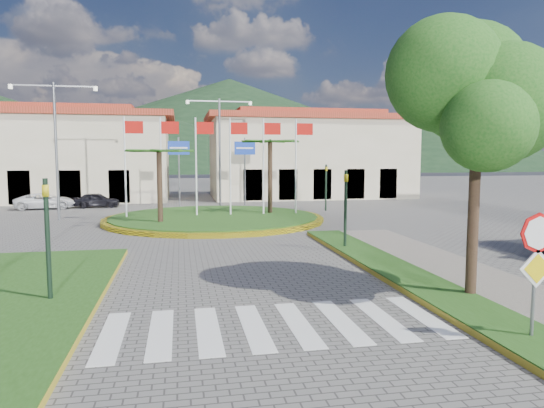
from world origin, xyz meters
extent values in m
cube|color=#234B15|center=(4.80, 2.00, 0.09)|extent=(1.60, 28.00, 0.18)
cube|color=silver|center=(0.00, 4.00, 0.01)|extent=(8.00, 3.00, 0.01)
cylinder|color=yellow|center=(0.00, 22.00, 0.12)|extent=(12.70, 12.70, 0.24)
cylinder|color=#234B15|center=(0.00, 22.00, 0.15)|extent=(12.00, 12.00, 0.30)
cylinder|color=black|center=(-3.00, 20.00, 2.02)|extent=(0.28, 0.28, 4.05)
cylinder|color=black|center=(3.50, 23.00, 2.34)|extent=(0.28, 0.28, 4.68)
cylinder|color=silver|center=(-5.00, 22.50, 3.00)|extent=(0.10, 0.10, 6.00)
cube|color=#BB110B|center=(-4.45, 22.50, 5.40)|extent=(1.00, 0.03, 0.70)
cylinder|color=silver|center=(-3.00, 22.50, 3.00)|extent=(0.10, 0.10, 6.00)
cube|color=#BB110B|center=(-2.45, 22.50, 5.40)|extent=(1.00, 0.03, 0.70)
cylinder|color=silver|center=(-1.00, 22.50, 3.00)|extent=(0.10, 0.10, 6.00)
cube|color=#BB110B|center=(-0.45, 22.50, 5.40)|extent=(1.00, 0.03, 0.70)
cylinder|color=silver|center=(1.00, 22.50, 3.00)|extent=(0.10, 0.10, 6.00)
cube|color=#BB110B|center=(1.55, 22.50, 5.40)|extent=(1.00, 0.03, 0.70)
cylinder|color=silver|center=(3.00, 22.50, 3.00)|extent=(0.10, 0.10, 6.00)
cube|color=#BB110B|center=(3.55, 22.50, 5.40)|extent=(1.00, 0.03, 0.70)
cylinder|color=silver|center=(5.00, 22.50, 3.00)|extent=(0.10, 0.10, 6.00)
cube|color=#BB110B|center=(5.55, 22.50, 5.40)|extent=(1.00, 0.03, 0.70)
cylinder|color=slate|center=(4.90, 2.00, 1.25)|extent=(0.07, 0.07, 2.50)
cylinder|color=red|center=(4.90, 1.95, 2.25)|extent=(0.80, 0.03, 0.80)
cube|color=yellow|center=(4.90, 1.94, 1.55)|extent=(0.78, 0.03, 0.78)
cylinder|color=black|center=(5.50, 5.00, 2.20)|extent=(0.28, 0.28, 4.40)
ellipsoid|color=#174E15|center=(5.50, 5.00, 5.20)|extent=(3.60, 3.60, 3.20)
cylinder|color=black|center=(-5.20, 6.50, 1.60)|extent=(0.12, 0.12, 3.20)
imported|color=gold|center=(-5.20, 6.50, 2.60)|extent=(0.15, 0.18, 0.90)
cylinder|color=black|center=(4.50, 12.00, 1.60)|extent=(0.12, 0.12, 3.20)
imported|color=gold|center=(4.50, 12.00, 2.60)|extent=(0.15, 0.18, 0.90)
cylinder|color=black|center=(8.00, 26.00, 1.60)|extent=(0.12, 0.12, 3.20)
imported|color=gold|center=(8.00, 26.00, 2.60)|extent=(0.18, 0.15, 0.90)
cylinder|color=slate|center=(-2.00, 31.00, 2.60)|extent=(0.12, 0.12, 5.20)
cube|color=#1033B1|center=(-2.00, 30.94, 4.40)|extent=(1.60, 0.05, 1.00)
cylinder|color=slate|center=(3.00, 31.00, 2.60)|extent=(0.12, 0.12, 5.20)
cube|color=#1033B1|center=(3.00, 30.94, 4.40)|extent=(1.60, 0.05, 1.00)
cylinder|color=slate|center=(1.00, 30.00, 4.00)|extent=(0.16, 0.16, 8.00)
cube|color=slate|center=(-0.20, 30.00, 7.80)|extent=(2.40, 0.08, 0.08)
cube|color=slate|center=(2.20, 30.00, 7.80)|extent=(2.40, 0.08, 0.08)
cylinder|color=slate|center=(-9.00, 24.00, 4.00)|extent=(0.16, 0.16, 8.00)
cube|color=slate|center=(-10.20, 24.00, 7.80)|extent=(2.40, 0.08, 0.08)
cube|color=slate|center=(-7.80, 24.00, 7.80)|extent=(2.40, 0.08, 0.08)
cube|color=beige|center=(-14.00, 38.00, 3.50)|extent=(22.00, 9.00, 7.00)
cube|color=maroon|center=(-14.00, 38.00, 7.25)|extent=(23.32, 9.54, 0.50)
cube|color=maroon|center=(-14.00, 38.00, 7.75)|extent=(16.50, 4.95, 0.60)
cube|color=beige|center=(10.00, 38.00, 3.50)|extent=(18.00, 9.00, 7.00)
cube|color=maroon|center=(10.00, 38.00, 7.25)|extent=(19.08, 9.54, 0.50)
cube|color=maroon|center=(10.00, 38.00, 7.75)|extent=(13.50, 4.95, 0.60)
cone|color=black|center=(15.00, 160.00, 15.00)|extent=(180.00, 180.00, 30.00)
cone|color=black|center=(70.00, 135.00, 9.00)|extent=(120.00, 120.00, 18.00)
cone|color=black|center=(-10.00, 130.00, 8.00)|extent=(110.00, 110.00, 16.00)
imported|color=silver|center=(-11.45, 30.80, 0.57)|extent=(4.36, 2.52, 1.14)
imported|color=black|center=(-8.00, 31.18, 0.55)|extent=(3.28, 1.44, 1.10)
imported|color=black|center=(10.16, 36.81, 0.68)|extent=(4.28, 2.02, 1.36)
camera|label=1|loc=(-1.94, -6.23, 3.72)|focal=32.00mm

